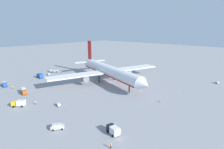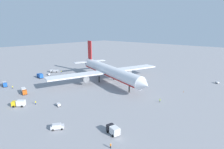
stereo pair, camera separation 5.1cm
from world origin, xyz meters
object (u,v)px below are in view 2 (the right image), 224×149
baggage_cart_2 (217,83)px  service_truck_2 (40,76)px  service_truck_5 (5,84)px  traffic_cone_0 (184,92)px  service_truck_1 (19,103)px  service_truck_3 (113,130)px  ground_worker_0 (61,72)px  baggage_cart_0 (58,105)px  service_truck_0 (54,71)px  ground_worker_2 (13,87)px  airliner (108,71)px  ground_worker_4 (111,146)px  service_van (57,126)px  ground_worker_3 (160,100)px  traffic_cone_1 (96,67)px  baggage_cart_1 (49,74)px  service_truck_4 (24,91)px  ground_worker_1 (36,103)px

baggage_cart_2 → service_truck_2: bearing=-144.5°
service_truck_2 → service_truck_5: service_truck_2 is taller
service_truck_5 → traffic_cone_0: 104.09m
service_truck_1 → traffic_cone_0: 82.78m
service_truck_3 → baggage_cart_2: bearing=82.9°
service_truck_5 → ground_worker_0: bearing=95.6°
baggage_cart_0 → baggage_cart_2: (43.83, 86.48, -0.09)m
service_truck_0 → ground_worker_0: 7.20m
service_truck_1 → ground_worker_2: bearing=164.8°
airliner → ground_worker_4: (47.48, -49.32, -6.54)m
service_truck_3 → baggage_cart_2: size_ratio=1.85×
service_van → ground_worker_4: size_ratio=2.92×
ground_worker_3 → traffic_cone_1: bearing=156.5°
service_truck_5 → traffic_cone_0: bearing=36.4°
service_truck_2 → baggage_cart_1: size_ratio=1.96×
service_truck_2 → service_van: service_truck_2 is taller
ground_worker_4 → baggage_cart_2: bearing=86.0°
service_truck_3 → baggage_cart_0: (-33.05, 0.17, -0.81)m
service_truck_0 → service_truck_4: service_truck_4 is taller
airliner → traffic_cone_1: bearing=146.2°
baggage_cart_0 → ground_worker_4: ground_worker_4 is taller
airliner → service_truck_3: bearing=-45.1°
baggage_cart_1 → service_truck_2: bearing=-71.3°
service_truck_1 → ground_worker_1: bearing=60.9°
airliner → baggage_cart_1: (-44.64, -17.04, -6.62)m
service_truck_0 → service_truck_3: size_ratio=1.17×
service_truck_4 → service_truck_1: bearing=-29.5°
service_van → ground_worker_3: 47.80m
baggage_cart_2 → ground_worker_4: bearing=-94.0°
service_truck_3 → baggage_cart_0: size_ratio=1.63×
service_truck_0 → service_truck_5: size_ratio=0.98×
service_truck_4 → service_truck_5: 21.50m
baggage_cart_1 → ground_worker_0: ground_worker_0 is taller
baggage_cart_1 → ground_worker_4: bearing=-19.3°
service_van → traffic_cone_1: (-67.72, 81.39, -0.76)m
service_truck_2 → ground_worker_1: service_truck_2 is taller
ground_worker_3 → service_truck_4: bearing=-147.6°
ground_worker_0 → service_van: bearing=-33.8°
baggage_cart_2 → traffic_cone_1: baggage_cart_2 is taller
service_truck_4 → service_van: service_truck_4 is taller
ground_worker_0 → ground_worker_3: size_ratio=1.03×
service_truck_0 → ground_worker_1: bearing=-38.1°
service_truck_4 → ground_worker_3: bearing=32.4°
service_truck_0 → ground_worker_3: bearing=0.3°
service_truck_1 → service_truck_2: bearing=142.7°
baggage_cart_2 → service_truck_1: bearing=-119.9°
service_truck_0 → ground_worker_0: bearing=17.3°
ground_worker_3 → traffic_cone_0: (2.80, 21.61, -0.60)m
service_truck_3 → ground_worker_0: bearing=157.2°
service_truck_3 → service_truck_4: (-61.14, -3.04, -0.03)m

